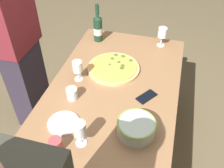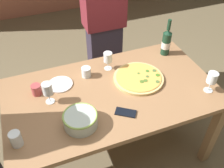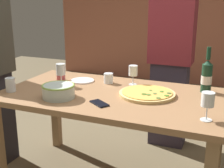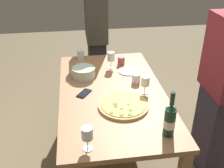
# 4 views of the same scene
# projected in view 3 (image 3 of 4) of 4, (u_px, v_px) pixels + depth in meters

# --- Properties ---
(dining_table) EXTENTS (1.60, 0.90, 0.75)m
(dining_table) POSITION_uv_depth(u_px,v_px,m) (112.00, 105.00, 2.27)
(dining_table) COLOR #976C47
(dining_table) RESTS_ON ground
(brick_wall_back) EXTENTS (4.50, 0.16, 2.49)m
(brick_wall_back) POSITION_uv_depth(u_px,v_px,m) (188.00, 7.00, 4.95)
(brick_wall_back) COLOR #A75F47
(brick_wall_back) RESTS_ON ground
(pizza) EXTENTS (0.40, 0.40, 0.03)m
(pizza) POSITION_uv_depth(u_px,v_px,m) (147.00, 94.00, 2.20)
(pizza) COLOR #E1BC73
(pizza) RESTS_ON dining_table
(serving_bowl) EXTENTS (0.23, 0.23, 0.10)m
(serving_bowl) POSITION_uv_depth(u_px,v_px,m) (58.00, 91.00, 2.14)
(serving_bowl) COLOR silver
(serving_bowl) RESTS_ON dining_table
(wine_bottle) EXTENTS (0.08, 0.08, 0.33)m
(wine_bottle) POSITION_uv_depth(u_px,v_px,m) (207.00, 76.00, 2.25)
(wine_bottle) COLOR #173825
(wine_bottle) RESTS_ON dining_table
(wine_glass_near_pizza) EXTENTS (0.07, 0.07, 0.16)m
(wine_glass_near_pizza) POSITION_uv_depth(u_px,v_px,m) (133.00, 72.00, 2.43)
(wine_glass_near_pizza) COLOR white
(wine_glass_near_pizza) RESTS_ON dining_table
(wine_glass_by_bottle) EXTENTS (0.07, 0.07, 0.17)m
(wine_glass_by_bottle) POSITION_uv_depth(u_px,v_px,m) (208.00, 100.00, 1.74)
(wine_glass_by_bottle) COLOR white
(wine_glass_by_bottle) RESTS_ON dining_table
(wine_glass_far_left) EXTENTS (0.07, 0.07, 0.17)m
(wine_glass_far_left) POSITION_uv_depth(u_px,v_px,m) (61.00, 70.00, 2.43)
(wine_glass_far_left) COLOR white
(wine_glass_far_left) RESTS_ON dining_table
(cup_amber) EXTENTS (0.08, 0.08, 0.08)m
(cup_amber) POSITION_uv_depth(u_px,v_px,m) (109.00, 78.00, 2.49)
(cup_amber) COLOR white
(cup_amber) RESTS_ON dining_table
(cup_ceramic) EXTENTS (0.07, 0.07, 0.08)m
(cup_ceramic) POSITION_uv_depth(u_px,v_px,m) (61.00, 75.00, 2.58)
(cup_ceramic) COLOR #AB4446
(cup_ceramic) RESTS_ON dining_table
(cup_spare) EXTENTS (0.07, 0.07, 0.10)m
(cup_spare) POSITION_uv_depth(u_px,v_px,m) (10.00, 85.00, 2.28)
(cup_spare) COLOR white
(cup_spare) RESTS_ON dining_table
(side_plate) EXTENTS (0.19, 0.19, 0.01)m
(side_plate) POSITION_uv_depth(u_px,v_px,m) (82.00, 81.00, 2.56)
(side_plate) COLOR white
(side_plate) RESTS_ON dining_table
(cell_phone) EXTENTS (0.16, 0.14, 0.01)m
(cell_phone) POSITION_uv_depth(u_px,v_px,m) (99.00, 103.00, 2.03)
(cell_phone) COLOR black
(cell_phone) RESTS_ON dining_table
(person_host) EXTENTS (0.40, 0.24, 1.67)m
(person_host) POSITION_uv_depth(u_px,v_px,m) (171.00, 60.00, 2.90)
(person_host) COLOR #322A3A
(person_host) RESTS_ON ground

